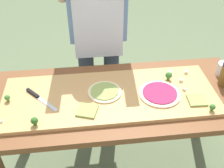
% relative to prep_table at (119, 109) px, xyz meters
% --- Properties ---
extents(prep_table, '(1.59, 0.69, 0.77)m').
position_rel_prep_table_xyz_m(prep_table, '(0.00, 0.00, 0.00)').
color(prep_table, brown).
rests_on(prep_table, ground).
extents(cutting_board, '(1.29, 0.48, 0.02)m').
position_rel_prep_table_xyz_m(cutting_board, '(-0.06, -0.01, 0.13)').
color(cutting_board, tan).
rests_on(cutting_board, prep_table).
extents(chefs_knife, '(0.20, 0.22, 0.02)m').
position_rel_prep_table_xyz_m(chefs_knife, '(-0.49, 0.01, 0.14)').
color(chefs_knife, '#B7BABF').
rests_on(chefs_knife, cutting_board).
extents(pizza_whole_beet_magenta, '(0.25, 0.25, 0.02)m').
position_rel_prep_table_xyz_m(pizza_whole_beet_magenta, '(0.24, -0.04, 0.15)').
color(pizza_whole_beet_magenta, beige).
rests_on(pizza_whole_beet_magenta, cutting_board).
extents(pizza_whole_pesto_green, '(0.21, 0.21, 0.02)m').
position_rel_prep_table_xyz_m(pizza_whole_pesto_green, '(-0.09, 0.01, 0.15)').
color(pizza_whole_pesto_green, beige).
rests_on(pizza_whole_pesto_green, cutting_board).
extents(pizza_slice_far_left, '(0.11, 0.11, 0.01)m').
position_rel_prep_table_xyz_m(pizza_slice_far_left, '(0.44, -0.13, 0.14)').
color(pizza_slice_far_left, '#899E4C').
rests_on(pizza_slice_far_left, cutting_board).
extents(pizza_slice_far_right, '(0.14, 0.14, 0.01)m').
position_rel_prep_table_xyz_m(pizza_slice_far_right, '(-0.20, -0.14, 0.14)').
color(pizza_slice_far_right, '#899E4C').
rests_on(pizza_slice_far_right, cutting_board).
extents(broccoli_floret_front_left, '(0.04, 0.04, 0.06)m').
position_rel_prep_table_xyz_m(broccoli_floret_front_left, '(0.33, 0.09, 0.17)').
color(broccoli_floret_front_left, '#3F7220').
rests_on(broccoli_floret_front_left, cutting_board).
extents(broccoli_floret_back_right, '(0.04, 0.04, 0.05)m').
position_rel_prep_table_xyz_m(broccoli_floret_back_right, '(-0.48, -0.21, 0.17)').
color(broccoli_floret_back_right, '#366618').
rests_on(broccoli_floret_back_right, cutting_board).
extents(broccoli_floret_front_mid, '(0.03, 0.03, 0.04)m').
position_rel_prep_table_xyz_m(broccoli_floret_front_mid, '(-0.66, 0.00, 0.16)').
color(broccoli_floret_front_mid, '#487A23').
rests_on(broccoli_floret_front_mid, cutting_board).
extents(broccoli_floret_back_mid, '(0.03, 0.03, 0.05)m').
position_rel_prep_table_xyz_m(broccoli_floret_back_mid, '(0.50, -0.22, 0.16)').
color(broccoli_floret_back_mid, '#3F7220').
rests_on(broccoli_floret_back_mid, cutting_board).
extents(cheese_crumble_a, '(0.03, 0.03, 0.02)m').
position_rel_prep_table_xyz_m(cheese_crumble_a, '(0.36, 0.15, 0.15)').
color(cheese_crumble_a, silver).
rests_on(cheese_crumble_a, cutting_board).
extents(cheese_crumble_b, '(0.02, 0.02, 0.02)m').
position_rel_prep_table_xyz_m(cheese_crumble_b, '(0.40, -0.02, 0.15)').
color(cheese_crumble_b, silver).
rests_on(cheese_crumble_b, cutting_board).
extents(cheese_crumble_c, '(0.03, 0.03, 0.02)m').
position_rel_prep_table_xyz_m(cheese_crumble_c, '(0.47, 0.15, 0.15)').
color(cheese_crumble_c, white).
rests_on(cheese_crumble_c, cutting_board).
extents(cheese_crumble_d, '(0.02, 0.02, 0.01)m').
position_rel_prep_table_xyz_m(cheese_crumble_d, '(-0.67, -0.17, 0.15)').
color(cheese_crumble_d, silver).
rests_on(cheese_crumble_d, cutting_board).
extents(cheese_crumble_e, '(0.03, 0.03, 0.02)m').
position_rel_prep_table_xyz_m(cheese_crumble_e, '(0.41, 0.06, 0.15)').
color(cheese_crumble_e, silver).
rests_on(cheese_crumble_e, cutting_board).
extents(flour_cup, '(0.09, 0.09, 0.09)m').
position_rel_prep_table_xyz_m(flour_cup, '(0.72, 0.14, 0.15)').
color(flour_cup, white).
rests_on(flour_cup, prep_table).
extents(cook_center, '(0.54, 0.39, 1.67)m').
position_rel_prep_table_xyz_m(cook_center, '(-0.09, 0.52, 0.34)').
color(cook_center, '#333847').
rests_on(cook_center, ground).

